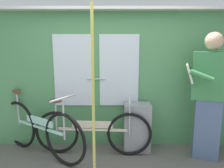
{
  "coord_description": "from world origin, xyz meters",
  "views": [
    {
      "loc": [
        0.04,
        -2.35,
        1.7
      ],
      "look_at": [
        0.05,
        0.75,
        1.08
      ],
      "focal_mm": 36.42,
      "sensor_mm": 36.0,
      "label": 1
    }
  ],
  "objects_px": {
    "bicycle_leaning_behind": "(39,130)",
    "passenger_reading_newspaper": "(208,94)",
    "bicycle_near_door": "(91,132)",
    "trash_bin_by_wall": "(136,127)",
    "handrail_pole": "(92,94)"
  },
  "relations": [
    {
      "from": "bicycle_leaning_behind",
      "to": "passenger_reading_newspaper",
      "type": "xyz_separation_m",
      "value": [
        2.4,
        -0.08,
        0.55
      ]
    },
    {
      "from": "bicycle_near_door",
      "to": "trash_bin_by_wall",
      "type": "height_order",
      "value": "bicycle_near_door"
    },
    {
      "from": "bicycle_near_door",
      "to": "handrail_pole",
      "type": "relative_size",
      "value": 0.83
    },
    {
      "from": "passenger_reading_newspaper",
      "to": "handrail_pole",
      "type": "bearing_deg",
      "value": 31.56
    },
    {
      "from": "bicycle_near_door",
      "to": "bicycle_leaning_behind",
      "type": "relative_size",
      "value": 1.18
    },
    {
      "from": "bicycle_near_door",
      "to": "passenger_reading_newspaper",
      "type": "height_order",
      "value": "passenger_reading_newspaper"
    },
    {
      "from": "trash_bin_by_wall",
      "to": "bicycle_near_door",
      "type": "bearing_deg",
      "value": -169.09
    },
    {
      "from": "bicycle_near_door",
      "to": "passenger_reading_newspaper",
      "type": "xyz_separation_m",
      "value": [
        1.64,
        -0.11,
        0.6
      ]
    },
    {
      "from": "bicycle_near_door",
      "to": "passenger_reading_newspaper",
      "type": "distance_m",
      "value": 1.74
    },
    {
      "from": "passenger_reading_newspaper",
      "to": "trash_bin_by_wall",
      "type": "height_order",
      "value": "passenger_reading_newspaper"
    },
    {
      "from": "bicycle_near_door",
      "to": "passenger_reading_newspaper",
      "type": "bearing_deg",
      "value": 0.12
    },
    {
      "from": "bicycle_leaning_behind",
      "to": "handrail_pole",
      "type": "distance_m",
      "value": 1.17
    },
    {
      "from": "bicycle_near_door",
      "to": "passenger_reading_newspaper",
      "type": "relative_size",
      "value": 0.97
    },
    {
      "from": "trash_bin_by_wall",
      "to": "handrail_pole",
      "type": "bearing_deg",
      "value": -133.35
    },
    {
      "from": "passenger_reading_newspaper",
      "to": "handrail_pole",
      "type": "distance_m",
      "value": 1.62
    }
  ]
}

